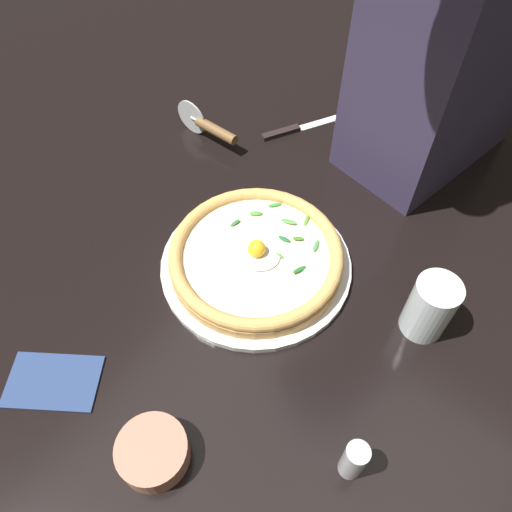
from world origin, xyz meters
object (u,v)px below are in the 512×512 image
pizza_cutter (209,127)px  pepper_shaker (354,460)px  pizza (256,256)px  table_knife (295,129)px  drinking_glass (428,310)px  folded_napkin (53,381)px  side_bowl (153,452)px

pizza_cutter → pepper_shaker: 0.72m
pizza → table_knife: (-0.14, 0.36, -0.03)m
drinking_glass → pepper_shaker: size_ratio=1.40×
pizza_cutter → table_knife: (0.13, 0.13, -0.03)m
pizza_cutter → table_knife: pizza_cutter is taller
pizza → pizza_cutter: 0.35m
pizza → folded_napkin: pizza is taller
pizza → pepper_shaker: 0.37m
table_knife → folded_napkin: table_knife is taller
pizza_cutter → drinking_glass: 0.59m
pizza_cutter → pepper_shaker: pepper_shaker is taller
table_knife → pepper_shaker: 0.72m
side_bowl → drinking_glass: 0.46m
table_knife → drinking_glass: bearing=-34.7°
pizza → side_bowl: size_ratio=3.06×
pizza → table_knife: bearing=111.5°
table_knife → folded_napkin: 0.71m
side_bowl → pizza: bearing=101.1°
table_knife → drinking_glass: size_ratio=1.73×
folded_napkin → pepper_shaker: pepper_shaker is taller
pizza → table_knife: 0.38m
side_bowl → table_knife: bearing=106.5°
pizza → pizza_cutter: (-0.27, 0.22, 0.01)m
folded_napkin → pepper_shaker: (0.43, 0.15, 0.04)m
pizza_cutter → pizza: bearing=-38.9°
pepper_shaker → drinking_glass: bearing=92.0°
pizza → side_bowl: 0.36m
side_bowl → pizza_cutter: (-0.34, 0.57, 0.02)m
side_bowl → drinking_glass: (0.22, 0.41, 0.03)m
side_bowl → table_knife: size_ratio=0.50×
pepper_shaker → folded_napkin: bearing=-161.3°
table_knife → folded_napkin: size_ratio=1.42×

